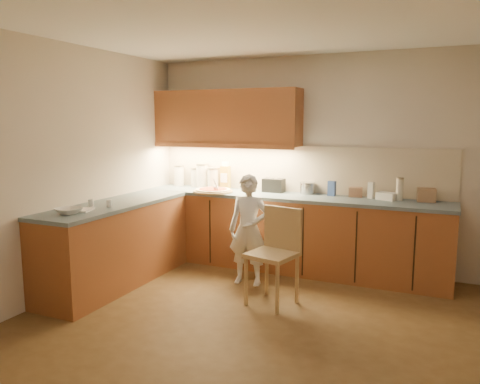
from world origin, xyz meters
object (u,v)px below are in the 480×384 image
Objects in this scene: oil_jug at (225,177)px; wooden_chair at (276,248)px; toaster at (274,185)px; pizza_on_board at (213,190)px; child at (249,230)px.

wooden_chair is at bearing -46.76° from oil_jug.
toaster is (0.68, -0.01, -0.08)m from oil_jug.
wooden_chair is at bearing -37.66° from pizza_on_board.
wooden_chair is at bearing -45.20° from child.
oil_jug is at bearing -177.13° from toaster.
oil_jug is 0.68m from toaster.
oil_jug is (0.01, 0.33, 0.14)m from pizza_on_board.
pizza_on_board is 1.53m from wooden_chair.
pizza_on_board is 0.36m from oil_jug.
oil_jug is 1.30× the size of toaster.
child is at bearing 153.34° from wooden_chair.
oil_jug is at bearing 123.84° from child.
oil_jug reaches higher than child.
pizza_on_board is 0.94m from child.
pizza_on_board is at bearing -151.55° from toaster.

